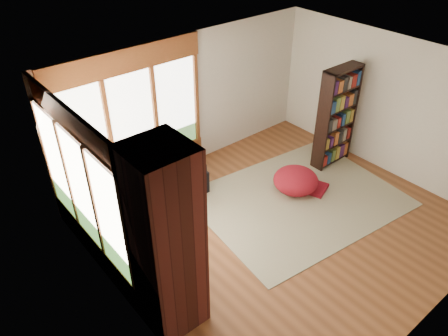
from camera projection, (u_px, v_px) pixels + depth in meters
floor at (281, 224)px, 7.26m from camera, size 5.50×5.50×0.00m
ceiling at (295, 76)px, 5.81m from camera, size 5.50×5.50×0.00m
wall_back at (189, 103)px, 8.13m from camera, size 5.50×0.04×2.60m
wall_front at (448, 250)px, 4.94m from camera, size 5.50×0.04×2.60m
wall_left at (124, 240)px, 5.08m from camera, size 0.04×5.00×2.60m
wall_right at (391, 106)px, 7.99m from camera, size 0.04×5.00×2.60m
windows_back at (133, 120)px, 7.44m from camera, size 2.82×0.10×1.90m
windows_left at (81, 188)px, 5.83m from camera, size 0.10×2.62×1.90m
roller_blind at (53, 138)px, 6.15m from camera, size 0.03×0.72×0.90m
brick_chimney at (166, 243)px, 5.04m from camera, size 0.70×0.70×2.60m
sectional_sofa at (124, 208)px, 7.14m from camera, size 2.20×2.20×0.80m
area_rug at (299, 199)px, 7.81m from camera, size 3.73×3.01×0.01m
bookshelf at (336, 117)px, 8.29m from camera, size 0.85×0.28×1.99m
pouf at (296, 180)px, 7.91m from camera, size 0.83×0.83×0.44m
dog_tan at (141, 175)px, 7.05m from camera, size 1.03×0.87×0.50m
dog_brindle at (128, 220)px, 6.20m from camera, size 0.72×0.89×0.44m
throw_pillows at (118, 180)px, 7.00m from camera, size 1.98×1.68×0.45m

